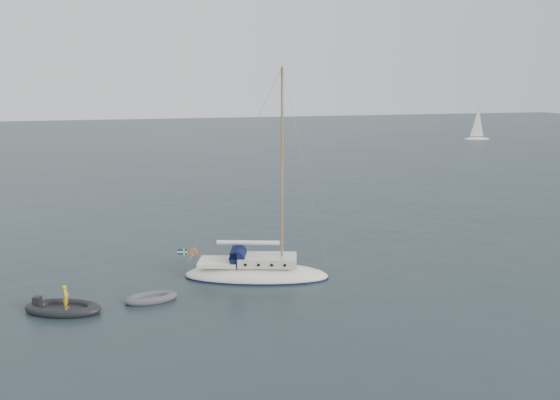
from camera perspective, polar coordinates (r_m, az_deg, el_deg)
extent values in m
plane|color=black|center=(33.30, 0.22, -7.28)|extent=(300.00, 300.00, 0.00)
ellipsoid|color=silver|center=(31.92, -2.46, -7.89)|extent=(8.31, 2.58, 1.38)
cube|color=beige|center=(31.76, -1.34, -6.18)|extent=(3.32, 1.75, 0.51)
cube|color=silver|center=(31.25, -6.46, -6.85)|extent=(2.21, 1.75, 0.23)
cylinder|color=#0D1235|center=(31.32, -4.38, -5.99)|extent=(0.89, 1.52, 0.89)
cube|color=#0D1235|center=(31.22, -4.72, -5.69)|extent=(0.42, 1.52, 0.37)
cylinder|color=#925F33|center=(30.73, 0.11, 3.34)|extent=(0.14, 0.14, 11.07)
cylinder|color=#925F33|center=(30.66, 0.11, 4.37)|extent=(0.05, 2.03, 0.05)
cylinder|color=#925F33|center=(31.21, -3.32, -4.62)|extent=(3.88, 0.09, 0.09)
cylinder|color=silver|center=(31.20, -3.32, -4.54)|extent=(3.60, 0.26, 0.26)
cylinder|color=#919199|center=(30.93, -9.19, -6.35)|extent=(0.04, 2.03, 0.04)
torus|color=#EE580C|center=(31.45, -9.39, -6.05)|extent=(0.50, 0.09, 0.50)
cylinder|color=#925F33|center=(30.93, -9.78, -6.56)|extent=(0.03, 0.03, 0.83)
cube|color=navy|center=(30.82, -10.31, -6.10)|extent=(0.55, 0.02, 0.35)
cube|color=#FFF420|center=(30.82, -10.31, -6.10)|extent=(0.57, 0.03, 0.08)
cube|color=#FFF420|center=(30.83, -10.12, -6.09)|extent=(0.08, 0.03, 0.37)
cylinder|color=black|center=(32.32, -3.81, -5.88)|extent=(0.17, 0.06, 0.17)
cylinder|color=black|center=(30.67, -3.10, -6.86)|extent=(0.17, 0.06, 0.17)
cylinder|color=black|center=(32.47, -2.53, -5.77)|extent=(0.17, 0.06, 0.17)
cylinder|color=black|center=(30.84, -1.76, -6.75)|extent=(0.17, 0.06, 0.17)
cylinder|color=black|center=(32.64, -1.26, -5.67)|extent=(0.17, 0.06, 0.17)
cylinder|color=black|center=(31.01, -0.43, -6.63)|extent=(0.17, 0.06, 0.17)
cylinder|color=black|center=(32.82, -0.01, -5.56)|extent=(0.17, 0.06, 0.17)
cylinder|color=black|center=(31.21, 0.89, -6.51)|extent=(0.17, 0.06, 0.17)
cube|color=#4E4E53|center=(29.43, -13.34, -10.04)|extent=(1.65, 0.68, 0.10)
cube|color=black|center=(29.41, -21.72, -10.57)|extent=(2.40, 1.00, 0.12)
cube|color=black|center=(29.48, -24.32, -10.09)|extent=(0.35, 0.35, 0.60)
imported|color=gold|center=(29.15, -21.43, -9.36)|extent=(0.40, 0.51, 1.23)
ellipsoid|color=silver|center=(117.36, 19.85, 5.99)|extent=(5.27, 1.76, 0.88)
cylinder|color=#919199|center=(117.09, 19.97, 7.68)|extent=(0.09, 0.09, 6.14)
cone|color=silver|center=(117.06, 19.95, 7.68)|extent=(2.81, 2.81, 5.70)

